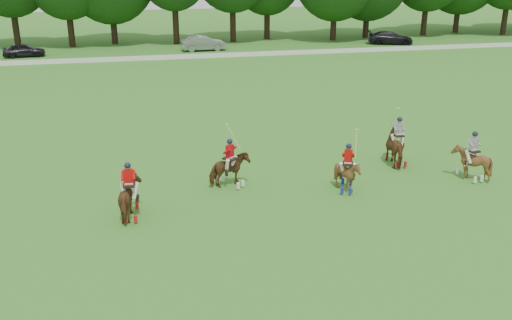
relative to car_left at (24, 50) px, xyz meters
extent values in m
plane|color=#2B7220|center=(15.81, -42.50, -0.69)|extent=(180.00, 180.00, 0.00)
cylinder|color=black|center=(-1.62, 6.42, 1.80)|extent=(0.70, 0.70, 4.98)
cylinder|color=black|center=(4.18, 5.99, 1.63)|extent=(0.70, 0.70, 4.64)
cylinder|color=black|center=(8.83, 7.02, 1.47)|extent=(0.70, 0.70, 4.31)
cylinder|color=black|center=(15.78, 5.50, 1.93)|extent=(0.70, 0.70, 5.24)
cylinder|color=black|center=(22.44, 5.74, 1.90)|extent=(0.70, 0.70, 5.19)
cylinder|color=black|center=(26.88, 7.12, 1.55)|extent=(0.70, 0.70, 4.48)
cylinder|color=black|center=(34.35, 4.32, 1.42)|extent=(0.70, 0.70, 4.21)
cylinder|color=black|center=(39.06, 5.67, 1.35)|extent=(0.70, 0.70, 4.07)
cylinder|color=black|center=(46.98, 5.88, 1.71)|extent=(0.70, 0.70, 4.79)
cylinder|color=black|center=(52.41, 7.42, 1.53)|extent=(0.70, 0.70, 4.44)
cylinder|color=black|center=(57.23, 4.24, 1.74)|extent=(0.70, 0.70, 4.86)
cube|color=white|center=(15.81, -4.50, -0.47)|extent=(120.00, 0.10, 0.44)
imported|color=black|center=(0.00, 0.00, 0.00)|extent=(4.17, 1.99, 1.38)
imported|color=gray|center=(18.20, 0.00, 0.09)|extent=(4.81, 1.90, 1.56)
imported|color=black|center=(39.76, 0.00, 0.04)|extent=(5.43, 3.44, 1.46)
imported|color=#4B2E14|center=(10.08, -40.05, 0.13)|extent=(1.01, 2.00, 1.64)
cube|color=black|center=(10.08, -40.05, 0.74)|extent=(0.48, 0.59, 0.08)
cylinder|color=tan|center=(9.78, -40.03, 0.66)|extent=(0.04, 0.21, 1.29)
imported|color=#4B2E14|center=(14.51, -37.71, 0.09)|extent=(2.02, 2.01, 1.55)
cube|color=black|center=(14.51, -37.71, 0.65)|extent=(0.70, 0.71, 0.08)
cylinder|color=tan|center=(14.73, -37.51, 1.57)|extent=(0.55, 0.58, 1.08)
imported|color=#4B2E14|center=(19.49, -39.31, 0.05)|extent=(1.62, 1.70, 1.49)
cube|color=black|center=(19.49, -39.31, 0.60)|extent=(0.62, 0.68, 0.08)
cylinder|color=tan|center=(19.77, -39.43, 1.52)|extent=(0.32, 0.72, 1.08)
imported|color=#4B2E14|center=(23.13, -36.67, 0.20)|extent=(1.04, 2.13, 1.77)
cube|color=black|center=(23.13, -36.67, 0.85)|extent=(0.46, 0.58, 0.08)
cylinder|color=tan|center=(22.83, -36.65, 1.77)|extent=(0.06, 0.77, 1.08)
imported|color=#4B2E14|center=(25.62, -39.25, 0.13)|extent=(1.54, 1.67, 1.63)
cube|color=black|center=(25.62, -39.25, 0.73)|extent=(0.52, 0.62, 0.08)
cylinder|color=tan|center=(25.32, -39.30, 0.65)|extent=(0.06, 0.21, 1.29)
sphere|color=white|center=(19.72, -39.64, -0.64)|extent=(0.09, 0.09, 0.09)
camera|label=1|loc=(10.54, -61.34, 9.37)|focal=40.00mm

